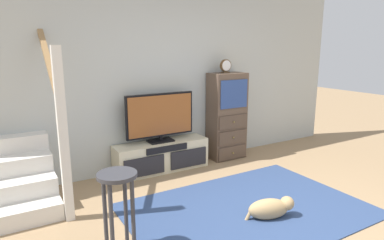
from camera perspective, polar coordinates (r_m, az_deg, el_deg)
The scene contains 10 objects.
ground_plane at distance 3.56m, azimuth 15.95°, elevation -18.33°, with size 20.00×20.00×0.00m, color #997A56.
back_wall at distance 5.08m, azimuth -3.61°, elevation 7.48°, with size 6.40×0.12×2.70m, color #B2B7B2.
area_rug at distance 3.93m, azimuth 9.45°, elevation -14.74°, with size 2.60×1.80×0.01m, color navy.
media_console at distance 4.94m, azimuth -5.14°, elevation -6.13°, with size 1.38×0.38×0.43m.
television at distance 4.81m, azimuth -5.40°, elevation 0.62°, with size 1.02×0.22×0.70m.
side_cabinet at distance 5.41m, azimuth 5.92°, elevation 0.63°, with size 0.58×0.38×1.38m.
desk_clock at distance 5.26m, azimuth 5.71°, elevation 9.04°, with size 0.19×0.08×0.21m.
staircase at distance 4.49m, azimuth -28.38°, elevation -7.55°, with size 1.00×1.36×2.20m.
bar_stool_near at distance 2.99m, azimuth -12.43°, elevation -12.28°, with size 0.34×0.34×0.75m.
dog at distance 3.77m, azimuth 13.22°, elevation -14.31°, with size 0.52×0.33×0.23m.
Camera 1 is at (-2.28, -2.05, 1.80)m, focal length 31.52 mm.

